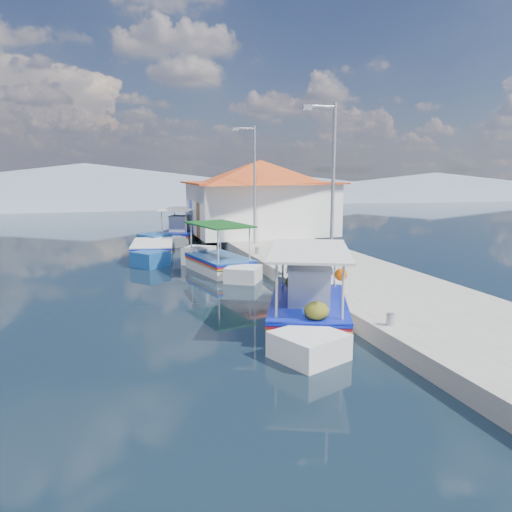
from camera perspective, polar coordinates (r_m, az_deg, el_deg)
name	(u,v)px	position (r m, az deg, el deg)	size (l,w,h in m)	color
ground	(214,323)	(14.07, -4.90, -7.81)	(160.00, 160.00, 0.00)	black
quay	(317,264)	(21.39, 7.13, -0.97)	(5.00, 44.00, 0.50)	#A6A39B
bollards	(277,261)	(19.85, 2.52, -0.58)	(0.20, 17.20, 0.30)	#A5A8AD
main_caique	(307,308)	(13.91, 5.94, -6.06)	(3.92, 6.66, 2.38)	silver
caique_green_canopy	(219,264)	(20.97, -4.30, -0.88)	(2.68, 5.98, 2.29)	silver
caique_blue_hull	(152,251)	(24.82, -12.03, 0.56)	(2.50, 6.44, 1.16)	navy
caique_far	(180,234)	(30.28, -8.87, 2.52)	(3.40, 5.82, 2.21)	silver
harbor_building	(260,196)	(29.55, 0.50, 7.07)	(10.49, 10.49, 4.40)	white
lamp_post_near	(331,183)	(16.79, 8.71, 8.38)	(1.21, 0.14, 6.00)	#A5A8AD
lamp_post_far	(253,179)	(25.19, -0.38, 9.01)	(1.21, 0.14, 6.00)	#A5A8AD
mountain_ridge	(173,186)	(69.76, -9.69, 8.03)	(171.40, 96.00, 5.50)	slate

